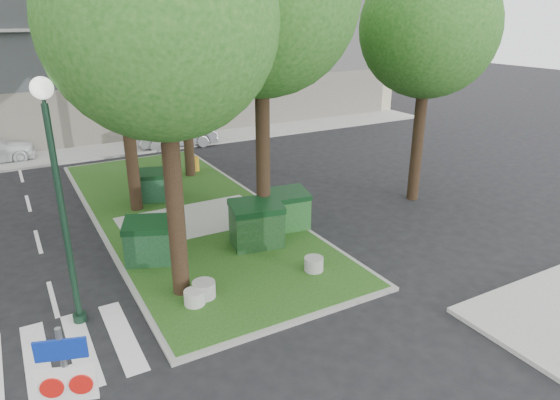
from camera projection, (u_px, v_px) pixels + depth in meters
ground at (278, 328)px, 11.84m from camera, size 120.00×120.00×0.00m
median_island at (185, 212)px, 18.56m from camera, size 6.00×16.00×0.12m
median_kerb at (185, 212)px, 18.57m from camera, size 6.30×16.30×0.10m
building_sidewalk at (110, 150)px, 26.88m from camera, size 42.00×3.00×0.12m
zebra_crossing at (102, 341)px, 11.33m from camera, size 5.00×3.00×0.01m
tree_median_mid at (118, 14)px, 16.33m from camera, size 4.80×4.80×9.99m
tree_street_right at (431, 13)px, 17.69m from camera, size 5.00×5.00×10.06m
dumpster_a at (150, 241)px, 14.55m from camera, size 1.70×1.48×1.33m
dumpster_b at (155, 186)px, 19.39m from camera, size 1.53×1.27×1.22m
dumpster_c at (257, 224)px, 15.53m from camera, size 1.77×1.38×1.48m
dumpster_d at (286, 210)px, 16.83m from camera, size 1.57×1.19×1.36m
bollard_left at (195, 297)px, 12.51m from camera, size 0.53×0.53×0.38m
bollard_right at (314, 264)px, 14.16m from camera, size 0.55×0.55×0.39m
bollard_mid at (204, 289)px, 12.83m from camera, size 0.60×0.60×0.43m
litter_bin at (195, 164)px, 23.06m from camera, size 0.38×0.38×0.66m
street_lamp at (57, 178)px, 10.80m from camera, size 0.46×0.46×5.81m
traffic_sign_pole at (68, 386)px, 7.41m from camera, size 0.82×0.31×2.83m
car_silver at (177, 134)px, 27.54m from camera, size 4.50×1.94×1.44m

